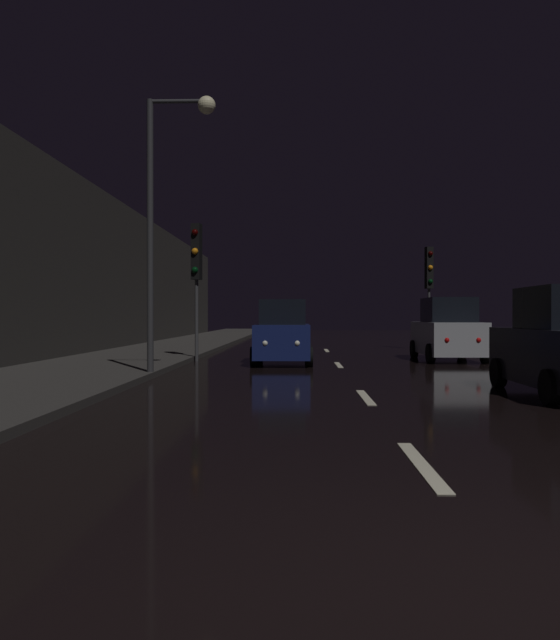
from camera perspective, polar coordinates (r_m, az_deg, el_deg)
The scene contains 9 objects.
ground at distance 28.14m, azimuth 4.20°, elevation -2.79°, with size 26.43×84.00×0.02m, color black.
sidewalk_left at distance 28.69m, azimuth -9.95°, elevation -2.56°, with size 4.40×84.00×0.15m, color #33302D.
building_facade_left at distance 26.01m, azimuth -17.15°, elevation 4.32°, with size 0.80×63.00×6.67m, color #2D2B28.
lane_centerline at distance 16.89m, azimuth 5.93°, elevation -4.83°, with size 0.16×24.11×0.01m.
traffic_light_far_right at distance 30.02m, azimuth 13.14°, elevation 3.89°, with size 0.36×0.48×4.69m.
traffic_light_far_left at distance 21.95m, azimuth -7.46°, elevation 5.16°, with size 0.35×0.48×4.67m.
streetlamp_overhead at distance 16.29m, azimuth -9.86°, elevation 11.29°, with size 1.70×0.44×6.93m.
car_approaching_headlights at distance 20.71m, azimuth 0.25°, elevation -1.28°, with size 1.89×4.08×2.06m.
car_parked_right_far at distance 22.90m, azimuth 14.69°, elevation -1.02°, with size 1.98×4.29×2.16m.
Camera 1 is at (-1.26, -3.57, 1.53)m, focal length 35.93 mm.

